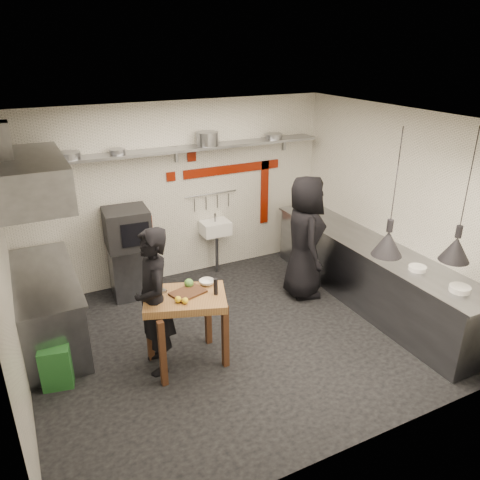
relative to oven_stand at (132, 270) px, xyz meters
name	(u,v)px	position (x,y,z in m)	size (l,w,h in m)	color
floor	(237,338)	(0.90, -1.77, -0.40)	(5.00, 5.00, 0.00)	black
ceiling	(236,120)	(0.90, -1.77, 2.40)	(5.00, 5.00, 0.00)	beige
wall_back	(178,193)	(0.90, 0.33, 1.00)	(5.00, 0.04, 2.80)	silver
wall_front	(348,329)	(0.90, -3.87, 1.00)	(5.00, 0.04, 2.80)	silver
wall_left	(6,284)	(-1.60, -1.77, 1.00)	(0.04, 4.20, 2.80)	silver
wall_right	(395,209)	(3.40, -1.77, 1.00)	(0.04, 4.20, 2.80)	silver
red_band_horiz	(233,169)	(1.85, 0.31, 1.28)	(1.70, 0.02, 0.14)	#6C1303
red_band_vert	(264,192)	(2.45, 0.31, 0.80)	(0.14, 0.02, 1.10)	#6C1303
red_tile_a	(192,157)	(1.15, 0.31, 1.55)	(0.14, 0.02, 0.14)	#6C1303
red_tile_b	(171,177)	(0.80, 0.31, 1.28)	(0.14, 0.02, 0.14)	#6C1303
back_shelf	(179,149)	(0.90, 0.15, 1.72)	(4.60, 0.34, 0.04)	slate
shelf_bracket_left	(42,168)	(-1.00, 0.30, 1.62)	(0.04, 0.06, 0.24)	slate
shelf_bracket_mid	(176,154)	(0.90, 0.30, 1.62)	(0.04, 0.06, 0.24)	slate
shelf_bracket_right	(284,143)	(2.80, 0.30, 1.62)	(0.04, 0.06, 0.24)	slate
pan_far_left	(68,155)	(-0.65, 0.15, 1.79)	(0.31, 0.31, 0.09)	slate
pan_mid_left	(117,152)	(0.00, 0.15, 1.78)	(0.23, 0.23, 0.07)	slate
stock_pot	(207,139)	(1.36, 0.15, 1.84)	(0.33, 0.33, 0.20)	slate
pan_right	(274,136)	(2.51, 0.15, 1.78)	(0.28, 0.28, 0.08)	slate
oven_stand	(132,270)	(0.00, 0.00, 0.00)	(0.59, 0.54, 0.80)	slate
combi_oven	(127,228)	(-0.01, -0.01, 0.69)	(0.62, 0.58, 0.58)	black
oven_door	(133,233)	(0.02, -0.25, 0.69)	(0.56, 0.03, 0.46)	#6C1303
oven_glass	(135,235)	(0.04, -0.32, 0.69)	(0.39, 0.02, 0.34)	black
hand_sink	(215,228)	(1.45, 0.15, 0.38)	(0.46, 0.34, 0.22)	silver
sink_tap	(215,217)	(1.45, 0.15, 0.56)	(0.03, 0.03, 0.14)	slate
sink_drain	(217,253)	(1.45, 0.11, -0.06)	(0.06, 0.06, 0.66)	slate
utensil_rail	(211,194)	(1.45, 0.29, 0.92)	(0.02, 0.02, 0.90)	slate
counter_right	(369,274)	(3.05, -1.77, 0.05)	(0.70, 3.80, 0.90)	slate
counter_right_top	(372,245)	(3.05, -1.77, 0.52)	(0.76, 3.90, 0.03)	slate
plate_stack	(460,289)	(3.02, -3.28, 0.56)	(0.24, 0.24, 0.07)	silver
small_bowl_right	(417,268)	(3.00, -2.66, 0.56)	(0.22, 0.22, 0.05)	silver
counter_left	(49,309)	(-1.25, -0.72, 0.05)	(0.70, 1.90, 0.90)	slate
counter_left_top	(43,276)	(-1.25, -0.72, 0.52)	(0.76, 2.00, 0.03)	slate
extractor_hood	(29,179)	(-1.20, -0.72, 1.75)	(0.78, 1.60, 0.50)	slate
green_bin	(57,364)	(-1.28, -1.65, -0.15)	(0.33, 0.33, 0.50)	#215F26
prep_table	(187,330)	(0.16, -1.95, 0.06)	(0.92, 0.64, 0.92)	olive
cutting_board	(188,293)	(0.21, -1.92, 0.53)	(0.38, 0.27, 0.03)	#472817
pepper_mill	(216,287)	(0.49, -2.08, 0.62)	(0.05, 0.05, 0.20)	black
lemon_a	(178,299)	(0.04, -2.06, 0.56)	(0.08, 0.08, 0.08)	yellow
lemon_b	(185,301)	(0.10, -2.12, 0.56)	(0.07, 0.07, 0.07)	yellow
veg_ball	(189,283)	(0.27, -1.78, 0.57)	(0.11, 0.11, 0.11)	#4D8635
steel_tray	(158,292)	(-0.10, -1.76, 0.54)	(0.18, 0.12, 0.03)	slate
bowl	(207,282)	(0.49, -1.81, 0.55)	(0.18, 0.18, 0.06)	silver
heat_lamp_near	(394,194)	(2.25, -2.85, 1.69)	(0.34, 0.34, 1.43)	black
heat_lamp_far	(466,197)	(2.96, -3.18, 1.65)	(0.34, 0.34, 1.51)	black
chef_left	(154,302)	(-0.18, -1.87, 0.48)	(0.64, 0.42, 1.77)	black
chef_right	(305,237)	(2.33, -1.13, 0.53)	(0.91, 0.59, 1.86)	black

